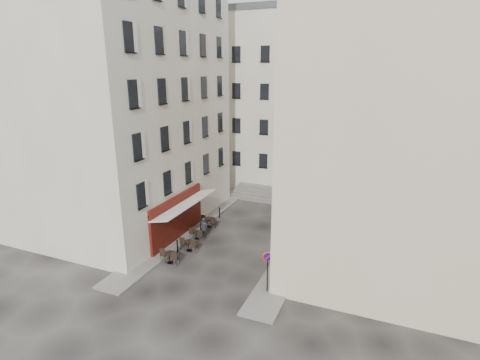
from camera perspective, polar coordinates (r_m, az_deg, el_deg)
The scene contains 18 objects.
ground at distance 27.11m, azimuth -2.37°, elevation -11.25°, with size 90.00×90.00×0.00m, color black.
sidewalk_left at distance 32.17m, azimuth -6.69°, elevation -6.56°, with size 2.00×22.00×0.12m, color slate.
sidewalk_right at distance 28.30m, azimuth 8.68°, elevation -10.03°, with size 2.00×18.00×0.12m, color slate.
building_left at distance 32.29m, azimuth -17.77°, elevation 11.68°, with size 12.20×16.20×20.60m.
building_right at distance 25.41m, azimuth 23.25°, elevation 7.69°, with size 12.20×14.20×18.60m.
building_back at distance 42.33m, azimuth 7.29°, elevation 11.97°, with size 18.20×10.20×18.60m.
cafe_storefront at distance 29.01m, azimuth -9.37°, elevation -5.44°, with size 1.74×7.30×3.50m.
stone_steps at distance 37.79m, azimuth 5.65°, elevation -2.38°, with size 9.00×3.15×0.80m.
bollard_near at distance 27.50m, azimuth -9.53°, elevation -9.83°, with size 0.12×0.12×0.98m.
bollard_mid at distance 30.22m, azimuth -6.02°, elevation -7.16°, with size 0.12×0.12×0.98m.
bollard_far at distance 33.09m, azimuth -3.14°, elevation -4.92°, with size 0.12×0.12×0.98m.
no_parking_sign at distance 22.07m, azimuth 4.22°, elevation -12.72°, with size 0.58×0.23×2.65m.
bistro_table_a at distance 26.18m, azimuth -10.62°, elevation -11.37°, with size 1.41×0.66×0.99m.
bistro_table_b at distance 27.55m, azimuth -7.76°, elevation -9.74°, with size 1.40×0.66×0.99m.
bistro_table_c at distance 29.30m, azimuth -6.59°, elevation -8.16°, with size 1.23×0.58×0.86m.
bistro_table_d at distance 31.28m, azimuth -4.71°, elevation -6.50°, with size 1.13×0.53×0.80m.
bistro_table_e at distance 31.36m, azimuth -4.71°, elevation -6.27°, with size 1.37×0.64×0.96m.
pedestrian at distance 29.36m, azimuth -5.53°, elevation -7.23°, with size 0.60×0.40×1.66m, color #212327.
Camera 1 is at (10.18, -21.68, 12.69)m, focal length 28.00 mm.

